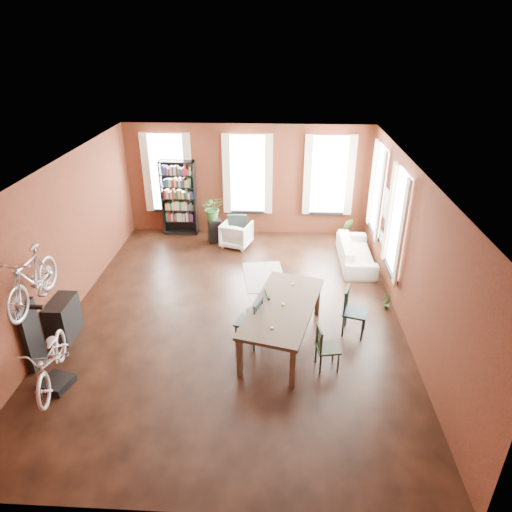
# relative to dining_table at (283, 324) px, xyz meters

# --- Properties ---
(room) EXTENTS (9.00, 9.04, 3.22)m
(room) POSITION_rel_dining_table_xyz_m (-0.79, 1.50, 1.71)
(room) COLOR black
(room) RESTS_ON ground
(dining_table) EXTENTS (1.71, 2.68, 0.84)m
(dining_table) POSITION_rel_dining_table_xyz_m (0.00, 0.00, 0.00)
(dining_table) COLOR #4C3C2D
(dining_table) RESTS_ON ground
(dining_chair_a) EXTENTS (0.59, 0.59, 1.00)m
(dining_chair_a) POSITION_rel_dining_table_xyz_m (-0.65, -0.07, 0.08)
(dining_chair_a) COLOR #1B3C39
(dining_chair_a) RESTS_ON ground
(dining_chair_b) EXTENTS (0.50, 0.50, 0.91)m
(dining_chair_b) POSITION_rel_dining_table_xyz_m (-0.49, 0.29, 0.03)
(dining_chair_b) COLOR black
(dining_chair_b) RESTS_ON ground
(dining_chair_c) EXTENTS (0.46, 0.46, 0.86)m
(dining_chair_c) POSITION_rel_dining_table_xyz_m (0.80, -0.71, 0.01)
(dining_chair_c) COLOR black
(dining_chair_c) RESTS_ON ground
(dining_chair_d) EXTENTS (0.57, 0.57, 1.00)m
(dining_chair_d) POSITION_rel_dining_table_xyz_m (1.43, 0.37, 0.08)
(dining_chair_d) COLOR #173134
(dining_chair_d) RESTS_ON ground
(bookshelf) EXTENTS (1.00, 0.32, 2.20)m
(bookshelf) POSITION_rel_dining_table_xyz_m (-3.04, 5.19, 0.68)
(bookshelf) COLOR black
(bookshelf) RESTS_ON ground
(white_armchair) EXTENTS (0.93, 0.89, 0.77)m
(white_armchair) POSITION_rel_dining_table_xyz_m (-1.30, 4.36, -0.03)
(white_armchair) COLOR white
(white_armchair) RESTS_ON ground
(cream_sofa) EXTENTS (0.61, 2.08, 0.81)m
(cream_sofa) POSITION_rel_dining_table_xyz_m (1.91, 3.49, -0.01)
(cream_sofa) COLOR beige
(cream_sofa) RESTS_ON ground
(striped_rug) EXTENTS (1.19, 1.68, 0.01)m
(striped_rug) POSITION_rel_dining_table_xyz_m (-0.44, 2.59, -0.42)
(striped_rug) COLOR black
(striped_rug) RESTS_ON ground
(bike_trainer) EXTENTS (0.57, 0.57, 0.14)m
(bike_trainer) POSITION_rel_dining_table_xyz_m (-3.87, -1.45, -0.35)
(bike_trainer) COLOR black
(bike_trainer) RESTS_ON ground
(bike_wall_rack) EXTENTS (0.16, 0.60, 1.30)m
(bike_wall_rack) POSITION_rel_dining_table_xyz_m (-4.44, -0.91, 0.23)
(bike_wall_rack) COLOR black
(bike_wall_rack) RESTS_ON ground
(console_table) EXTENTS (0.40, 0.80, 0.80)m
(console_table) POSITION_rel_dining_table_xyz_m (-4.32, -0.01, -0.02)
(console_table) COLOR black
(console_table) RESTS_ON ground
(plant_stand) EXTENTS (0.43, 0.43, 0.68)m
(plant_stand) POSITION_rel_dining_table_xyz_m (-1.95, 4.61, -0.08)
(plant_stand) COLOR black
(plant_stand) RESTS_ON ground
(plant_by_sofa) EXTENTS (0.44, 0.73, 0.31)m
(plant_by_sofa) POSITION_rel_dining_table_xyz_m (1.81, 4.88, -0.27)
(plant_by_sofa) COLOR #345E25
(plant_by_sofa) RESTS_ON ground
(plant_small) EXTENTS (0.36, 0.41, 0.13)m
(plant_small) POSITION_rel_dining_table_xyz_m (2.28, 1.29, -0.36)
(plant_small) COLOR #2B5120
(plant_small) RESTS_ON ground
(bicycle_floor) EXTENTS (0.79, 1.03, 1.75)m
(bicycle_floor) POSITION_rel_dining_table_xyz_m (-3.84, -1.47, 0.59)
(bicycle_floor) COLOR beige
(bicycle_floor) RESTS_ON bike_trainer
(bicycle_hung) EXTENTS (0.47, 1.00, 1.66)m
(bicycle_hung) POSITION_rel_dining_table_xyz_m (-4.19, -0.91, 1.71)
(bicycle_hung) COLOR #A5A8AD
(bicycle_hung) RESTS_ON bike_wall_rack
(plant_on_stand) EXTENTS (0.82, 0.86, 0.53)m
(plant_on_stand) POSITION_rel_dining_table_xyz_m (-1.98, 4.63, 0.53)
(plant_on_stand) COLOR #2C5E25
(plant_on_stand) RESTS_ON plant_stand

